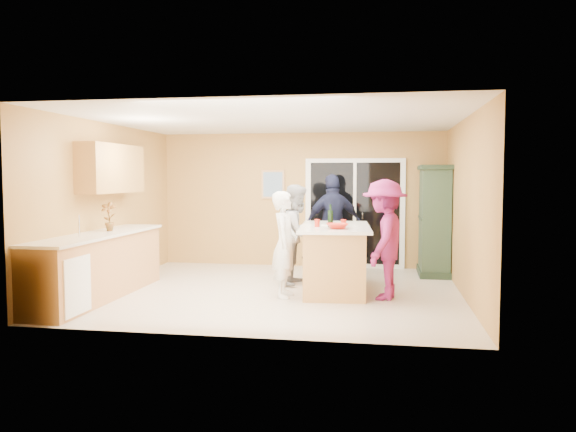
% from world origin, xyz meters
% --- Properties ---
extents(floor, '(5.50, 5.50, 0.00)m').
position_xyz_m(floor, '(0.00, 0.00, 0.00)').
color(floor, beige).
rests_on(floor, ground).
extents(ceiling, '(5.50, 5.00, 0.10)m').
position_xyz_m(ceiling, '(0.00, 0.00, 2.60)').
color(ceiling, silver).
rests_on(ceiling, wall_back).
extents(wall_back, '(5.50, 0.10, 2.60)m').
position_xyz_m(wall_back, '(0.00, 2.50, 1.30)').
color(wall_back, tan).
rests_on(wall_back, ground).
extents(wall_front, '(5.50, 0.10, 2.60)m').
position_xyz_m(wall_front, '(0.00, -2.50, 1.30)').
color(wall_front, tan).
rests_on(wall_front, ground).
extents(wall_left, '(0.10, 5.00, 2.60)m').
position_xyz_m(wall_left, '(-2.75, 0.00, 1.30)').
color(wall_left, tan).
rests_on(wall_left, ground).
extents(wall_right, '(0.10, 5.00, 2.60)m').
position_xyz_m(wall_right, '(2.75, 0.00, 1.30)').
color(wall_right, tan).
rests_on(wall_right, ground).
extents(left_cabinet_run, '(0.65, 3.05, 1.24)m').
position_xyz_m(left_cabinet_run, '(-2.45, -1.05, 0.46)').
color(left_cabinet_run, '#C0814A').
rests_on(left_cabinet_run, floor).
extents(upper_cabinets, '(0.35, 1.60, 0.75)m').
position_xyz_m(upper_cabinets, '(-2.58, -0.20, 1.88)').
color(upper_cabinets, '#C0814A').
rests_on(upper_cabinets, wall_left).
extents(sliding_door, '(1.90, 0.07, 2.10)m').
position_xyz_m(sliding_door, '(1.05, 2.46, 1.05)').
color(sliding_door, white).
rests_on(sliding_door, floor).
extents(framed_picture, '(0.46, 0.04, 0.56)m').
position_xyz_m(framed_picture, '(-0.55, 2.48, 1.60)').
color(framed_picture, tan).
rests_on(framed_picture, wall_back).
extents(kitchen_island, '(1.18, 1.98, 1.01)m').
position_xyz_m(kitchen_island, '(0.87, 0.16, 0.47)').
color(kitchen_island, '#C0814A').
rests_on(kitchen_island, floor).
extents(green_hutch, '(0.56, 1.06, 1.95)m').
position_xyz_m(green_hutch, '(2.49, 1.90, 0.95)').
color(green_hutch, '#1F3223').
rests_on(green_hutch, floor).
extents(woman_white, '(0.39, 0.57, 1.54)m').
position_xyz_m(woman_white, '(0.18, -0.37, 0.77)').
color(woman_white, silver).
rests_on(woman_white, floor).
extents(woman_grey, '(0.74, 0.88, 1.62)m').
position_xyz_m(woman_grey, '(0.21, 0.66, 0.81)').
color(woman_grey, '#9E9EA1').
rests_on(woman_grey, floor).
extents(woman_navy, '(1.14, 0.84, 1.80)m').
position_xyz_m(woman_navy, '(0.71, 1.64, 0.90)').
color(woman_navy, '#1A1B39').
rests_on(woman_navy, floor).
extents(woman_magenta, '(0.85, 1.21, 1.71)m').
position_xyz_m(woman_magenta, '(1.61, -0.26, 0.86)').
color(woman_magenta, '#831C51').
rests_on(woman_magenta, floor).
extents(serving_bowl, '(0.38, 0.38, 0.08)m').
position_xyz_m(serving_bowl, '(0.94, -0.34, 1.04)').
color(serving_bowl, red).
rests_on(serving_bowl, kitchen_island).
extents(tulip_vase, '(0.24, 0.17, 0.45)m').
position_xyz_m(tulip_vase, '(-2.45, -0.56, 1.16)').
color(tulip_vase, red).
rests_on(tulip_vase, left_cabinet_run).
extents(tumbler_near, '(0.10, 0.10, 0.11)m').
position_xyz_m(tumbler_near, '(0.62, -0.07, 1.06)').
color(tumbler_near, red).
rests_on(tumbler_near, kitchen_island).
extents(tumbler_far, '(0.10, 0.10, 0.12)m').
position_xyz_m(tumbler_far, '(1.01, -0.07, 1.06)').
color(tumbler_far, red).
rests_on(tumbler_far, kitchen_island).
extents(wine_bottle, '(0.08, 0.08, 0.34)m').
position_xyz_m(wine_bottle, '(0.82, -0.10, 1.14)').
color(wine_bottle, black).
rests_on(wine_bottle, kitchen_island).
extents(white_plate, '(0.24, 0.24, 0.01)m').
position_xyz_m(white_plate, '(0.75, 0.22, 1.01)').
color(white_plate, white).
rests_on(white_plate, kitchen_island).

